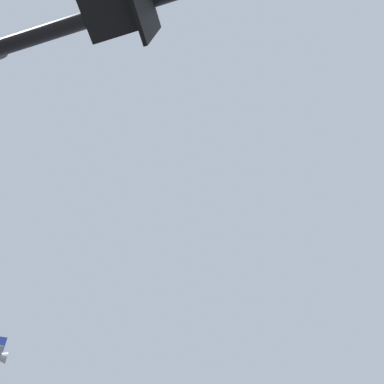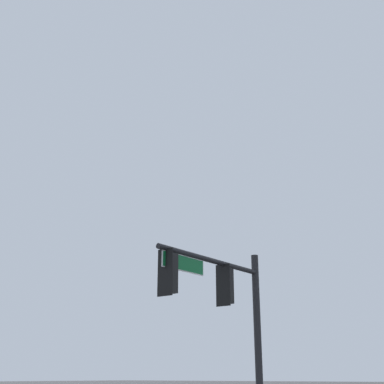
% 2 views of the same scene
% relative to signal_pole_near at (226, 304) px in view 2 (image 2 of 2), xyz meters
% --- Properties ---
extents(signal_pole_near, '(5.15, 0.56, 5.86)m').
position_rel_signal_pole_near_xyz_m(signal_pole_near, '(0.00, 0.00, 0.00)').
color(signal_pole_near, black).
rests_on(signal_pole_near, ground_plane).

